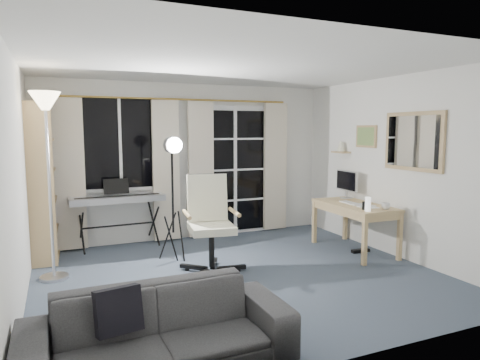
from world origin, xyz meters
name	(u,v)px	position (x,y,z in m)	size (l,w,h in m)	color
floor	(240,277)	(0.00, 0.00, -0.01)	(4.50, 4.00, 0.02)	#3D4759
window	(120,143)	(-1.05, 1.97, 1.50)	(1.20, 0.08, 1.40)	white
french_door	(234,171)	(0.75, 1.97, 1.03)	(1.32, 0.09, 2.11)	white
curtains	(183,169)	(-0.14, 1.88, 1.09)	(3.60, 0.07, 2.13)	gold
bookshelf	(40,186)	(-2.13, 1.69, 0.97)	(0.37, 0.96, 2.04)	tan
torchiere_lamp	(47,130)	(-1.99, 0.75, 1.70)	(0.36, 0.36, 2.11)	#B2B2B7
keyboard_piano	(118,200)	(-1.14, 1.70, 0.71)	(1.31, 0.67, 0.94)	black
studio_light	(173,160)	(-0.55, 0.85, 1.32)	(0.30, 0.33, 1.65)	black
office_chair	(209,215)	(-0.26, 0.34, 0.68)	(0.80, 0.80, 1.16)	black
desk	(355,210)	(1.88, 0.32, 0.59)	(0.66, 1.27, 0.67)	tan
monitor	(347,182)	(2.08, 0.77, 0.92)	(0.16, 0.48, 0.42)	silver
desk_clutter	(361,217)	(1.82, 0.11, 0.53)	(0.41, 0.76, 0.85)	white
mug	(386,205)	(1.98, -0.18, 0.73)	(0.11, 0.09, 0.11)	silver
wall_mirror	(413,141)	(2.22, -0.35, 1.55)	(0.04, 0.94, 0.74)	tan
framed_print	(366,136)	(2.23, 0.55, 1.60)	(0.03, 0.42, 0.32)	tan
wall_shelf	(341,148)	(2.16, 1.05, 1.41)	(0.16, 0.30, 0.18)	tan
sofa	(159,318)	(-1.29, -1.55, 0.37)	(1.89, 0.56, 0.74)	#28282A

